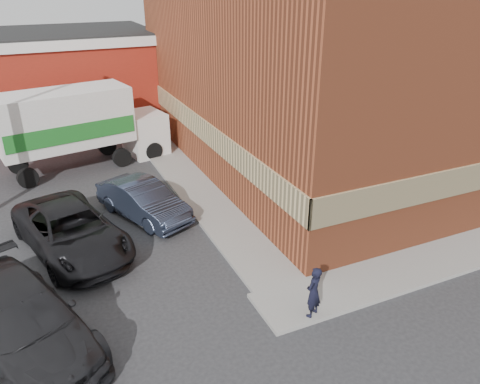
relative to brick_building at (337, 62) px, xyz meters
name	(u,v)px	position (x,y,z in m)	size (l,w,h in m)	color
ground	(262,293)	(-8.50, -9.00, -4.68)	(90.00, 90.00, 0.00)	#28282B
brick_building	(337,62)	(0.00, 0.00, 0.00)	(14.25, 18.25, 9.36)	brown
sidewalk_south	(471,250)	(-1.00, -9.90, -4.62)	(16.00, 1.80, 0.12)	gray
sidewalk_west	(185,178)	(-7.90, 0.00, -4.62)	(1.80, 18.00, 0.12)	gray
warehouse	(13,83)	(-14.50, 11.00, -1.87)	(16.30, 8.30, 5.60)	maroon
man	(314,292)	(-7.77, -10.55, -3.81)	(0.55, 0.36, 1.51)	black
sedan	(143,200)	(-10.50, -2.87, -3.97)	(1.50, 4.31, 1.42)	#283043
suv_a	(71,231)	(-13.27, -4.25, -3.91)	(2.56, 5.55, 1.54)	black
suv_b	(23,321)	(-14.87, -8.50, -3.87)	(2.27, 5.59, 1.62)	black
box_truck	(81,123)	(-11.77, 3.47, -2.50)	(7.97, 3.65, 3.79)	white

